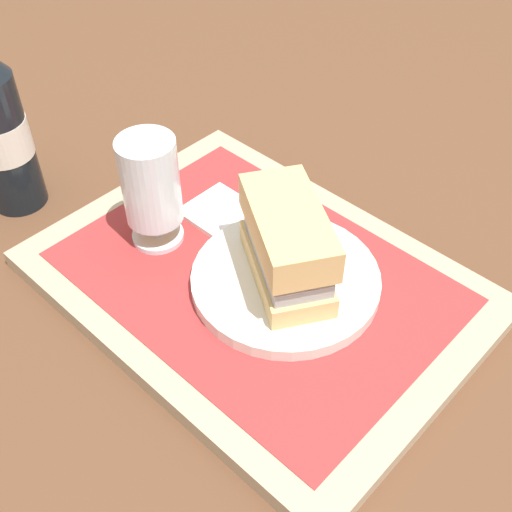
{
  "coord_description": "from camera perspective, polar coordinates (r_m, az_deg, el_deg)",
  "views": [
    {
      "loc": [
        -0.31,
        0.33,
        0.5
      ],
      "look_at": [
        0.0,
        0.0,
        0.05
      ],
      "focal_mm": 45.27,
      "sensor_mm": 36.0,
      "label": 1
    }
  ],
  "objects": [
    {
      "name": "ground_plane",
      "position": [
        0.68,
        -0.0,
        -3.01
      ],
      "size": [
        3.0,
        3.0,
        0.0
      ],
      "primitive_type": "plane",
      "color": "brown"
    },
    {
      "name": "beer_glass",
      "position": [
        0.67,
        -9.24,
        5.97
      ],
      "size": [
        0.06,
        0.06,
        0.12
      ],
      "color": "silver",
      "rests_on": "placemat"
    },
    {
      "name": "plate",
      "position": [
        0.65,
        2.63,
        -2.14
      ],
      "size": [
        0.19,
        0.19,
        0.01
      ],
      "primitive_type": "cylinder",
      "color": "silver",
      "rests_on": "placemat"
    },
    {
      "name": "placemat",
      "position": [
        0.66,
        -0.0,
        -1.81
      ],
      "size": [
        0.38,
        0.27,
        0.0
      ],
      "primitive_type": "cube",
      "color": "#9E2D2D",
      "rests_on": "tray"
    },
    {
      "name": "napkin_folded",
      "position": [
        0.73,
        -2.72,
        3.61
      ],
      "size": [
        0.09,
        0.07,
        0.01
      ],
      "primitive_type": "cube",
      "color": "white",
      "rests_on": "placemat"
    },
    {
      "name": "sandwich",
      "position": [
        0.62,
        2.69,
        1.28
      ],
      "size": [
        0.14,
        0.12,
        0.08
      ],
      "rotation": [
        0.0,
        0.0,
        -0.57
      ],
      "color": "tan",
      "rests_on": "plate"
    },
    {
      "name": "tray",
      "position": [
        0.67,
        -0.0,
        -2.43
      ],
      "size": [
        0.44,
        0.32,
        0.02
      ],
      "primitive_type": "cube",
      "color": "tan",
      "rests_on": "ground_plane"
    }
  ]
}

